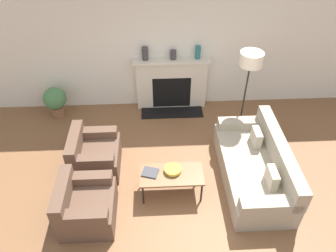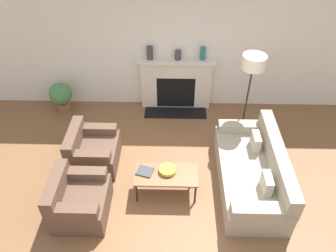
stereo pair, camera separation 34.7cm
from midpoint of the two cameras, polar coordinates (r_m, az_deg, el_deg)
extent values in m
plane|color=brown|center=(5.38, 2.15, -13.58)|extent=(18.00, 18.00, 0.00)
cube|color=silver|center=(6.68, 2.35, 14.36)|extent=(18.00, 0.06, 2.90)
cube|color=beige|center=(7.01, 2.81, 7.22)|extent=(1.47, 0.20, 1.10)
cube|color=black|center=(7.02, 2.78, 5.80)|extent=(0.81, 0.04, 0.71)
cube|color=black|center=(7.09, 2.71, 2.33)|extent=(1.32, 0.40, 0.02)
cube|color=beige|center=(6.69, 2.97, 11.21)|extent=(1.59, 0.28, 0.05)
cube|color=#9E937F|center=(5.71, 15.55, -8.30)|extent=(0.96, 2.05, 0.40)
cube|color=#9E937F|center=(5.54, 20.17, -5.40)|extent=(0.20, 2.05, 0.40)
cube|color=#9E937F|center=(6.16, 14.46, -0.18)|extent=(0.88, 0.22, 0.17)
cube|color=#9E937F|center=(4.94, 18.13, -13.93)|extent=(0.88, 0.22, 0.17)
cube|color=#C0B49C|center=(5.83, 16.67, -2.64)|extent=(0.12, 0.32, 0.28)
cube|color=#C0B49C|center=(5.21, 18.69, -9.49)|extent=(0.12, 0.32, 0.28)
cube|color=brown|center=(5.25, -12.91, -13.09)|extent=(0.79, 0.87, 0.43)
cube|color=brown|center=(5.05, -17.07, -10.25)|extent=(0.18, 0.87, 0.31)
cube|color=brown|center=(4.83, -14.25, -14.23)|extent=(0.71, 0.18, 0.16)
cube|color=brown|center=(5.24, -12.63, -8.15)|extent=(0.71, 0.18, 0.16)
cube|color=brown|center=(5.93, -10.90, -4.90)|extent=(0.79, 0.87, 0.43)
cube|color=brown|center=(5.76, -14.43, -2.16)|extent=(0.18, 0.87, 0.31)
cube|color=brown|center=(5.49, -11.88, -5.26)|extent=(0.71, 0.18, 0.16)
cube|color=brown|center=(5.98, -10.68, -0.58)|extent=(0.71, 0.18, 0.16)
cube|color=brown|center=(5.22, 1.61, -8.51)|extent=(1.00, 0.49, 0.03)
cylinder|color=black|center=(5.27, -3.57, -11.66)|extent=(0.03, 0.03, 0.41)
cylinder|color=black|center=(5.28, 6.67, -11.79)|extent=(0.03, 0.03, 0.41)
cylinder|color=black|center=(5.53, -3.26, -8.32)|extent=(0.03, 0.03, 0.41)
cylinder|color=black|center=(5.54, 6.39, -8.46)|extent=(0.03, 0.03, 0.41)
cylinder|color=gold|center=(5.24, 1.82, -7.90)|extent=(0.10, 0.10, 0.02)
cylinder|color=gold|center=(5.21, 1.83, -7.64)|extent=(0.27, 0.27, 0.05)
cube|color=#38383D|center=(5.23, -2.14, -7.94)|extent=(0.29, 0.27, 0.02)
cylinder|color=black|center=(6.72, 13.93, -1.45)|extent=(0.32, 0.32, 0.03)
cylinder|color=black|center=(6.25, 15.03, 3.92)|extent=(0.03, 0.03, 1.52)
cylinder|color=silver|center=(5.81, 16.43, 10.62)|extent=(0.41, 0.41, 0.24)
cylinder|color=#3D383D|center=(6.65, -1.66, 12.59)|extent=(0.13, 0.13, 0.26)
cylinder|color=#3D383D|center=(6.66, 3.26, 12.21)|extent=(0.13, 0.13, 0.18)
cylinder|color=#28666B|center=(6.68, 7.59, 12.39)|extent=(0.11, 0.11, 0.26)
cylinder|color=brown|center=(7.40, -16.46, 3.30)|extent=(0.27, 0.27, 0.22)
sphere|color=#477A47|center=(7.22, -16.93, 5.36)|extent=(0.47, 0.47, 0.47)
camera|label=1|loc=(0.17, -88.36, 1.37)|focal=35.00mm
camera|label=2|loc=(0.17, 91.64, -1.37)|focal=35.00mm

